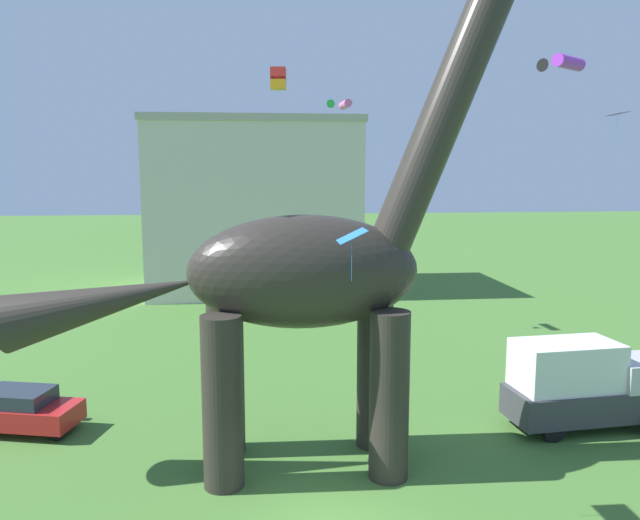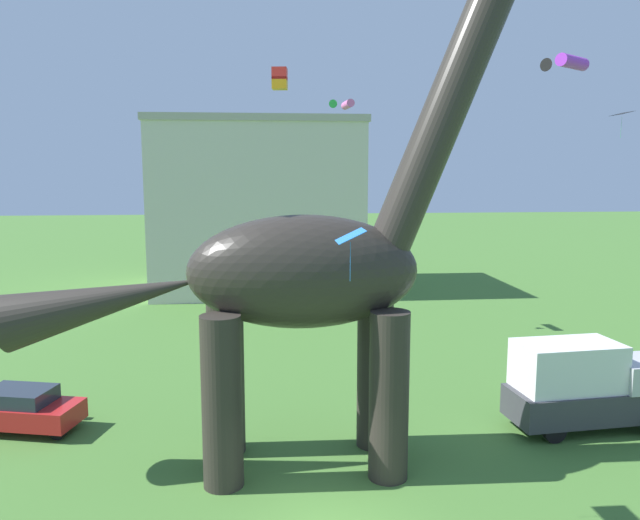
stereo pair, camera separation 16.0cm
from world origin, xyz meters
name	(u,v)px [view 2 (the right image)]	position (x,y,z in m)	size (l,w,h in m)	color
dinosaur_sculpture	(301,272)	(-0.34, 3.91, 6.18)	(16.36, 3.47, 17.10)	#2D2823
parked_sedan_left	(20,409)	(-10.17, 7.41, 0.81)	(4.51, 2.76, 1.55)	red
parked_box_truck	(584,384)	(9.95, 5.64, 1.65)	(5.76, 2.58, 3.20)	#38383D
kite_trailing	(344,104)	(3.20, 20.06, 12.87)	(1.37, 1.59, 0.46)	pink
kite_drifting	(567,63)	(18.23, 24.60, 16.09)	(2.91, 3.05, 0.86)	purple
kite_far_left	(350,236)	(0.65, 0.33, 7.63)	(0.70, 1.00, 1.30)	#287AE5
kite_far_right	(280,79)	(-0.68, 11.01, 12.89)	(0.67, 0.67, 0.85)	red
kite_high_left	(622,114)	(21.22, 23.03, 12.79)	(1.02, 1.35, 1.64)	black
background_building_block	(258,205)	(-1.66, 34.12, 6.57)	(15.75, 11.52, 13.12)	beige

